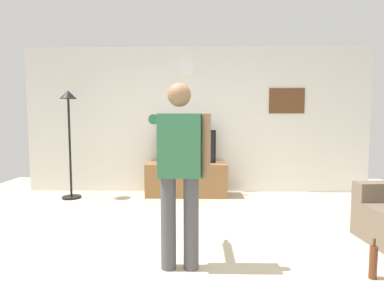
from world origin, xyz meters
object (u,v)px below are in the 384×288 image
(tv_stand, at_px, (186,179))
(floor_lamp, at_px, (69,122))
(wall_clock, at_px, (187,68))
(television, at_px, (186,146))
(beverage_bottle, at_px, (373,262))
(person_standing_nearer_lamp, at_px, (180,166))
(framed_picture, at_px, (287,101))

(tv_stand, xyz_separation_m, floor_lamp, (-2.00, -0.22, 1.04))
(tv_stand, xyz_separation_m, wall_clock, (0.00, 0.29, 2.02))
(television, bearing_deg, wall_clock, 90.00)
(floor_lamp, relative_size, beverage_bottle, 5.21)
(person_standing_nearer_lamp, bearing_deg, television, 90.99)
(wall_clock, distance_m, beverage_bottle, 4.18)
(wall_clock, bearing_deg, person_standing_nearer_lamp, -89.09)
(person_standing_nearer_lamp, bearing_deg, floor_lamp, 129.92)
(beverage_bottle, bearing_deg, wall_clock, 119.04)
(tv_stand, bearing_deg, beverage_bottle, -58.53)
(television, relative_size, person_standing_nearer_lamp, 0.62)
(framed_picture, bearing_deg, beverage_bottle, -91.91)
(wall_clock, relative_size, floor_lamp, 0.15)
(wall_clock, bearing_deg, beverage_bottle, -60.96)
(floor_lamp, distance_m, person_standing_nearer_lamp, 3.21)
(framed_picture, height_order, floor_lamp, framed_picture)
(tv_stand, height_order, framed_picture, framed_picture)
(floor_lamp, bearing_deg, person_standing_nearer_lamp, -50.08)
(person_standing_nearer_lamp, bearing_deg, tv_stand, 91.01)
(wall_clock, xyz_separation_m, person_standing_nearer_lamp, (0.05, -2.96, -1.36))
(television, bearing_deg, floor_lamp, -172.31)
(tv_stand, bearing_deg, television, 90.00)
(framed_picture, bearing_deg, person_standing_nearer_lamp, -121.12)
(wall_clock, height_order, framed_picture, wall_clock)
(wall_clock, distance_m, floor_lamp, 2.29)
(framed_picture, bearing_deg, wall_clock, -179.84)
(television, height_order, floor_lamp, floor_lamp)
(floor_lamp, bearing_deg, tv_stand, 6.38)
(television, relative_size, beverage_bottle, 2.94)
(wall_clock, xyz_separation_m, framed_picture, (1.84, 0.00, -0.60))
(floor_lamp, height_order, beverage_bottle, floor_lamp)
(tv_stand, height_order, floor_lamp, floor_lamp)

